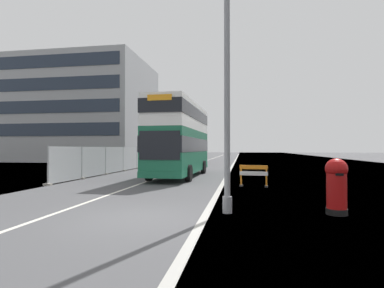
{
  "coord_description": "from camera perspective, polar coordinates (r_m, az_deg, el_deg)",
  "views": [
    {
      "loc": [
        2.91,
        -8.21,
        1.97
      ],
      "look_at": [
        0.25,
        7.89,
        2.2
      ],
      "focal_mm": 28.3,
      "sensor_mm": 36.0,
      "label": 1
    }
  ],
  "objects": [
    {
      "name": "ground",
      "position": [
        8.93,
        -6.52,
        -13.85
      ],
      "size": [
        140.0,
        280.0,
        0.1
      ],
      "color": "#4C4C4F"
    },
    {
      "name": "double_decker_bus",
      "position": [
        21.18,
        -2.23,
        1.1
      ],
      "size": [
        2.91,
        10.17,
        5.03
      ],
      "color": "#196042",
      "rests_on": "ground"
    },
    {
      "name": "lamppost_foreground",
      "position": [
        9.58,
        6.62,
        14.16
      ],
      "size": [
        0.29,
        0.7,
        9.37
      ],
      "color": "gray",
      "rests_on": "ground"
    },
    {
      "name": "red_pillar_postbox",
      "position": [
        10.03,
        25.59,
        -6.76
      ],
      "size": [
        0.63,
        0.63,
        1.67
      ],
      "color": "black",
      "rests_on": "ground"
    },
    {
      "name": "roadworks_barrier",
      "position": [
        15.85,
        11.52,
        -5.51
      ],
      "size": [
        1.46,
        0.62,
        1.1
      ],
      "color": "orange",
      "rests_on": "ground"
    },
    {
      "name": "construction_site_fence",
      "position": [
        28.27,
        -11.58,
        -2.73
      ],
      "size": [
        0.44,
        24.0,
        2.12
      ],
      "color": "#A8AAAD",
      "rests_on": "ground"
    },
    {
      "name": "car_oncoming_near",
      "position": [
        36.2,
        -2.89,
        -2.42
      ],
      "size": [
        1.99,
        4.04,
        2.04
      ],
      "color": "black",
      "rests_on": "ground"
    },
    {
      "name": "car_receding_mid",
      "position": [
        42.63,
        -0.43,
        -1.98
      ],
      "size": [
        2.08,
        4.52,
        2.37
      ],
      "color": "maroon",
      "rests_on": "ground"
    },
    {
      "name": "car_receding_far",
      "position": [
        49.36,
        0.35,
        -1.89
      ],
      "size": [
        2.04,
        3.83,
        2.25
      ],
      "color": "navy",
      "rests_on": "ground"
    },
    {
      "name": "bare_tree_far_verge_near",
      "position": [
        45.13,
        -13.16,
        -0.91
      ],
      "size": [
        1.83,
        3.05,
        4.08
      ],
      "color": "#4C3D2D",
      "rests_on": "ground"
    },
    {
      "name": "bare_tree_far_verge_mid",
      "position": [
        60.65,
        -6.47,
        -0.83
      ],
      "size": [
        1.73,
        3.48,
        4.26
      ],
      "color": "#4C3D2D",
      "rests_on": "ground"
    },
    {
      "name": "backdrop_office_block",
      "position": [
        53.32,
        -21.73,
        5.53
      ],
      "size": [
        24.7,
        16.01,
        15.62
      ],
      "color": "#9EA0A3",
      "rests_on": "ground"
    }
  ]
}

